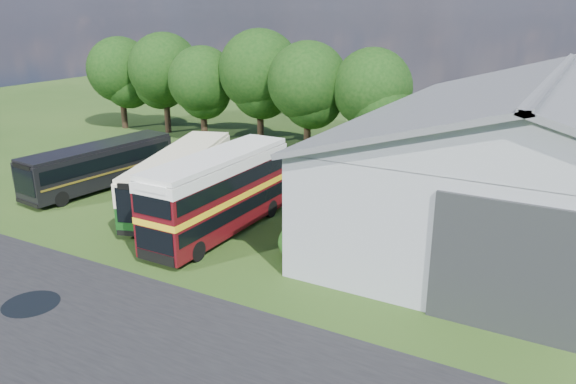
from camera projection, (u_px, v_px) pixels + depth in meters
The scene contains 16 objects.
ground at pixel (115, 282), 24.04m from camera, with size 120.00×120.00×0.00m, color #203C13.
asphalt_road at pixel (114, 335), 20.16m from camera, with size 60.00×8.00×0.02m, color black.
puddle at pixel (31, 304), 22.24m from camera, with size 2.20×2.20×0.01m, color black.
storage_shed at pixel (547, 150), 29.05m from camera, with size 18.80×24.80×8.15m.
tree_far_left at pixel (120, 70), 52.82m from camera, with size 6.12×6.12×8.64m.
tree_left_a at pixel (164, 69), 50.82m from camera, with size 6.46×6.46×9.12m.
tree_left_b at pixel (202, 80), 47.88m from camera, with size 5.78×5.78×8.16m.
tree_mid at pixel (260, 71), 46.35m from camera, with size 6.80×6.80×9.60m.
tree_right_a at pixel (308, 82), 43.37m from camera, with size 6.26×6.26×8.83m.
tree_right_b at pixel (372, 88), 41.80m from camera, with size 5.98×5.98×8.45m.
shrub_front at pixel (296, 257), 26.43m from camera, with size 1.70×1.70×1.70m, color #194714.
shrub_mid at pixel (315, 242), 28.08m from camera, with size 1.60×1.60×1.60m, color #194714.
shrub_back at pixel (332, 229), 29.74m from camera, with size 1.80×1.80×1.80m, color #194714.
bus_green_single at pixel (181, 177), 32.89m from camera, with size 6.29×11.90×3.21m.
bus_maroon_double at pixel (219, 194), 28.65m from camera, with size 2.55×9.80×4.21m.
bus_dark_single at pixel (100, 165), 36.08m from camera, with size 3.50×10.54×2.85m.
Camera 1 is at (17.00, -15.25, 11.23)m, focal length 35.00 mm.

